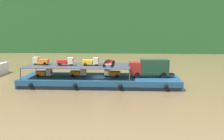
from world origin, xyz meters
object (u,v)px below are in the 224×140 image
at_px(mini_truck_upper_stern, 41,61).
at_px(motorcycle_upper_stbd, 110,61).
at_px(covered_lorry, 150,67).
at_px(motorcycle_upper_port, 108,65).
at_px(mini_truck_lower_stern, 44,73).
at_px(mini_truck_upper_mid, 66,61).
at_px(mini_truck_lower_aft, 79,73).
at_px(mini_truck_lower_mid, 112,73).
at_px(mini_truck_upper_fore, 91,62).
at_px(cargo_barge, 100,81).
at_px(motorcycle_upper_centre, 109,63).

bearing_deg(mini_truck_upper_stern, motorcycle_upper_stbd, 10.33).
xyz_separation_m(covered_lorry, motorcycle_upper_port, (-7.07, -2.46, 0.74)).
relative_size(mini_truck_lower_stern, mini_truck_upper_mid, 1.00).
bearing_deg(motorcycle_upper_port, mini_truck_lower_aft, 156.40).
bearing_deg(mini_truck_lower_aft, mini_truck_lower_mid, 0.43).
distance_m(mini_truck_upper_mid, mini_truck_upper_fore, 4.41).
distance_m(covered_lorry, mini_truck_lower_aft, 12.47).
height_order(cargo_barge, motorcycle_upper_stbd, motorcycle_upper_stbd).
relative_size(mini_truck_upper_fore, motorcycle_upper_centre, 1.46).
relative_size(cargo_barge, motorcycle_upper_port, 14.31).
bearing_deg(motorcycle_upper_stbd, mini_truck_lower_stern, -165.33).
relative_size(mini_truck_upper_fore, motorcycle_upper_port, 1.45).
relative_size(mini_truck_upper_mid, motorcycle_upper_centre, 1.47).
relative_size(mini_truck_lower_stern, motorcycle_upper_centre, 1.47).
bearing_deg(motorcycle_upper_stbd, motorcycle_upper_port, -89.28).
distance_m(cargo_barge, mini_truck_lower_stern, 9.85).
height_order(mini_truck_lower_aft, mini_truck_upper_stern, mini_truck_upper_stern).
distance_m(mini_truck_upper_mid, motorcycle_upper_stbd, 7.98).
relative_size(covered_lorry, motorcycle_upper_port, 4.16).
distance_m(mini_truck_lower_stern, motorcycle_upper_port, 11.55).
bearing_deg(motorcycle_upper_centre, cargo_barge, -179.10).
height_order(covered_lorry, mini_truck_lower_mid, covered_lorry).
relative_size(covered_lorry, motorcycle_upper_centre, 4.17).
xyz_separation_m(mini_truck_upper_stern, motorcycle_upper_port, (12.13, -2.48, -0.26)).
relative_size(mini_truck_lower_mid, mini_truck_upper_mid, 1.00).
height_order(cargo_barge, covered_lorry, covered_lorry).
bearing_deg(mini_truck_upper_mid, mini_truck_upper_fore, 2.93).
xyz_separation_m(mini_truck_lower_mid, motorcycle_upper_centre, (-0.51, -0.05, 1.74)).
height_order(mini_truck_lower_stern, mini_truck_lower_mid, same).
height_order(mini_truck_lower_stern, mini_truck_upper_stern, mini_truck_upper_stern).
bearing_deg(mini_truck_upper_stern, motorcycle_upper_centre, -0.66).
bearing_deg(motorcycle_upper_stbd, mini_truck_upper_stern, -169.67).
bearing_deg(mini_truck_lower_aft, mini_truck_lower_stern, -174.19).
distance_m(mini_truck_lower_stern, motorcycle_upper_stbd, 11.74).
xyz_separation_m(covered_lorry, mini_truck_lower_stern, (-18.35, -0.73, -1.00)).
bearing_deg(covered_lorry, motorcycle_upper_port, -160.77).
bearing_deg(mini_truck_upper_stern, mini_truck_upper_mid, -7.35).
distance_m(mini_truck_lower_mid, mini_truck_upper_fore, 4.15).
relative_size(covered_lorry, motorcycle_upper_stbd, 4.16).
relative_size(mini_truck_lower_stern, mini_truck_lower_aft, 1.00).
bearing_deg(mini_truck_upper_stern, mini_truck_upper_fore, -2.34).
relative_size(mini_truck_lower_stern, mini_truck_upper_stern, 1.00).
relative_size(mini_truck_lower_mid, motorcycle_upper_port, 1.47).
relative_size(mini_truck_lower_stern, motorcycle_upper_stbd, 1.47).
relative_size(mini_truck_lower_aft, mini_truck_upper_mid, 1.00).
height_order(mini_truck_upper_stern, mini_truck_upper_fore, same).
height_order(covered_lorry, mini_truck_upper_stern, mini_truck_upper_stern).
relative_size(mini_truck_lower_aft, motorcycle_upper_centre, 1.48).
bearing_deg(mini_truck_upper_fore, mini_truck_lower_mid, 4.35).
relative_size(mini_truck_lower_stern, mini_truck_lower_mid, 1.00).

